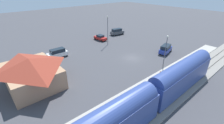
% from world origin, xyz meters
% --- Properties ---
extents(ground_plane, '(200.00, 200.00, 0.00)m').
position_xyz_m(ground_plane, '(0.00, 0.00, 0.00)').
color(ground_plane, '#424247').
extents(railway_track, '(4.80, 70.00, 0.30)m').
position_xyz_m(railway_track, '(-14.00, 0.00, 0.09)').
color(railway_track, gray).
rests_on(railway_track, ground).
extents(platform, '(3.20, 46.00, 0.30)m').
position_xyz_m(platform, '(-10.00, 0.00, 0.15)').
color(platform, '#A8A399').
rests_on(platform, ground).
extents(station_building, '(11.46, 8.92, 5.21)m').
position_xyz_m(station_building, '(4.00, 22.00, 2.70)').
color(station_building, tan).
rests_on(station_building, ground).
extents(pedestrian_on_platform, '(0.36, 0.36, 1.71)m').
position_xyz_m(pedestrian_on_platform, '(-10.26, 3.57, 1.28)').
color(pedestrian_on_platform, brown).
rests_on(pedestrian_on_platform, platform).
extents(suv_blue, '(3.00, 5.21, 2.22)m').
position_xyz_m(suv_blue, '(-3.57, -9.02, 1.15)').
color(suv_blue, '#283D9E').
rests_on(suv_blue, ground).
extents(suv_charcoal, '(2.79, 5.17, 2.22)m').
position_xyz_m(suv_charcoal, '(17.29, -10.85, 1.15)').
color(suv_charcoal, '#47494F').
rests_on(suv_charcoal, ground).
extents(suv_white, '(2.03, 4.93, 2.22)m').
position_xyz_m(suv_white, '(12.53, 13.70, 1.15)').
color(suv_white, white).
rests_on(suv_white, ground).
extents(sedan_red, '(4.65, 2.59, 1.74)m').
position_xyz_m(sedan_red, '(16.36, -2.55, 0.88)').
color(sedan_red, red).
rests_on(sedan_red, ground).
extents(light_pole_near_platform, '(0.44, 0.44, 6.91)m').
position_xyz_m(light_pole_near_platform, '(-7.20, -2.45, 4.42)').
color(light_pole_near_platform, '#515156').
rests_on(light_pole_near_platform, ground).
extents(light_pole_lot_center, '(0.44, 0.44, 8.49)m').
position_xyz_m(light_pole_lot_center, '(11.48, -1.66, 5.28)').
color(light_pole_lot_center, '#515156').
rests_on(light_pole_lot_center, ground).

